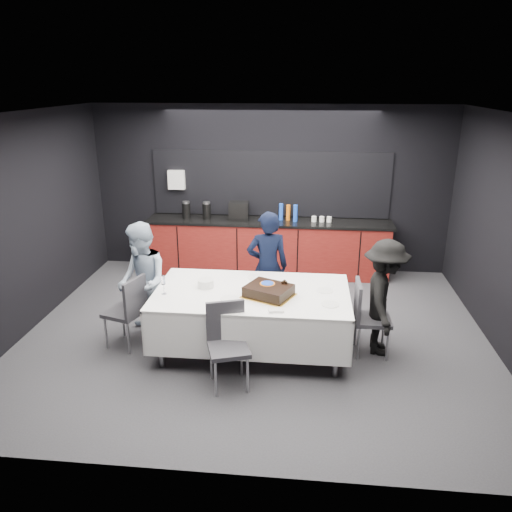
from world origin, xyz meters
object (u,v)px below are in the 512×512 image
at_px(cake_assembly, 269,291).
at_px(person_right, 384,298).
at_px(plate_stack, 206,283).
at_px(chair_near, 227,338).
at_px(chair_left, 129,307).
at_px(person_left, 142,282).
at_px(party_table, 252,302).
at_px(champagne_flute, 163,281).
at_px(person_center, 268,267).
at_px(chair_right, 366,313).

bearing_deg(cake_assembly, person_right, 10.02).
xyz_separation_m(plate_stack, chair_near, (0.38, -0.80, -0.30)).
distance_m(chair_left, chair_near, 1.47).
height_order(plate_stack, person_left, person_left).
distance_m(party_table, chair_near, 0.76).
xyz_separation_m(chair_left, chair_near, (1.32, -0.65, 0.00)).
height_order(champagne_flute, person_center, person_center).
relative_size(plate_stack, person_left, 0.13).
relative_size(chair_left, person_left, 0.61).
bearing_deg(chair_near, chair_right, 26.80).
height_order(chair_right, person_center, person_center).
distance_m(chair_left, person_center, 1.89).
bearing_deg(person_right, person_center, 68.25).
bearing_deg(plate_stack, champagne_flute, -151.02).
height_order(party_table, cake_assembly, cake_assembly).
height_order(chair_left, chair_right, same).
distance_m(person_left, person_right, 2.98).
bearing_deg(party_table, person_left, 172.54).
bearing_deg(chair_left, chair_near, -26.14).
bearing_deg(person_left, plate_stack, 51.26).
relative_size(party_table, person_left, 1.52).
relative_size(party_table, chair_right, 2.51).
distance_m(party_table, plate_stack, 0.60).
bearing_deg(chair_right, plate_stack, 179.72).
distance_m(chair_left, person_left, 0.36).
bearing_deg(person_right, person_left, 93.57).
xyz_separation_m(cake_assembly, person_right, (1.36, 0.24, -0.13)).
height_order(chair_near, person_left, person_left).
bearing_deg(chair_left, chair_right, 2.75).
bearing_deg(person_left, party_table, 51.78).
bearing_deg(champagne_flute, chair_right, 5.74).
bearing_deg(person_right, champagne_flute, 101.48).
bearing_deg(person_center, chair_near, 67.84).
bearing_deg(chair_right, chair_near, -153.20).
relative_size(champagne_flute, chair_left, 0.24).
distance_m(champagne_flute, chair_near, 1.08).
relative_size(chair_left, person_center, 0.60).
height_order(person_center, person_right, person_center).
relative_size(chair_right, person_right, 0.65).
relative_size(champagne_flute, person_center, 0.14).
xyz_separation_m(person_center, person_left, (-1.53, -0.66, -0.01)).
distance_m(plate_stack, champagne_flute, 0.53).
bearing_deg(party_table, chair_near, -104.26).
xyz_separation_m(plate_stack, person_center, (0.69, 0.78, -0.06)).
height_order(chair_left, person_right, person_right).
xyz_separation_m(chair_near, person_center, (0.31, 1.57, 0.24)).
bearing_deg(chair_left, champagne_flute, -11.92).
height_order(party_table, plate_stack, plate_stack).
bearing_deg(chair_left, person_center, 29.59).
bearing_deg(chair_right, cake_assembly, -171.17).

